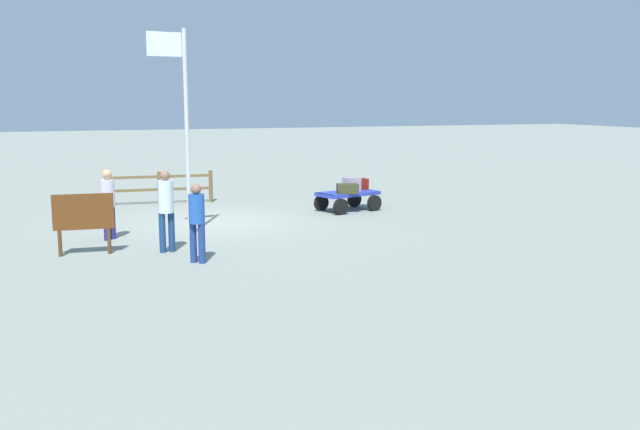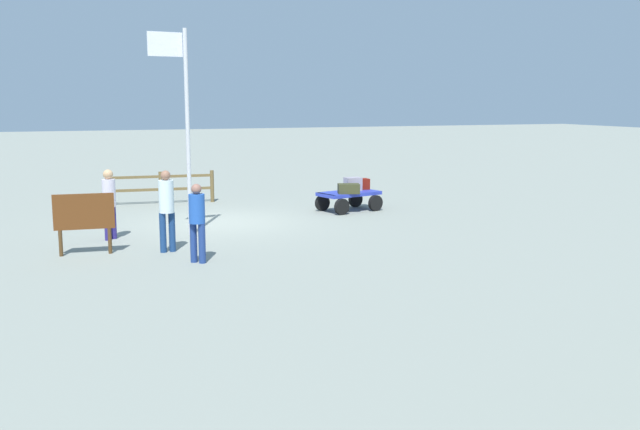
# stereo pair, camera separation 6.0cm
# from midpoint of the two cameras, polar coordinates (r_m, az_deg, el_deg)

# --- Properties ---
(ground_plane) EXTENTS (120.00, 120.00, 0.00)m
(ground_plane) POSITION_cam_midpoint_polar(r_m,az_deg,el_deg) (19.02, -8.17, -0.60)
(ground_plane) COLOR gray
(luggage_cart) EXTENTS (1.96, 1.48, 0.56)m
(luggage_cart) POSITION_cam_midpoint_polar(r_m,az_deg,el_deg) (20.77, 2.13, 1.45)
(luggage_cart) COLOR #2939AE
(luggage_cart) RESTS_ON ground
(suitcase_olive) EXTENTS (0.69, 0.54, 0.28)m
(suitcase_olive) POSITION_cam_midpoint_polar(r_m,az_deg,el_deg) (20.36, 2.15, 2.14)
(suitcase_olive) COLOR #36381F
(suitcase_olive) RESTS_ON luggage_cart
(suitcase_tan) EXTENTS (0.48, 0.37, 0.40)m
(suitcase_tan) POSITION_cam_midpoint_polar(r_m,az_deg,el_deg) (20.98, 2.49, 2.51)
(suitcase_tan) COLOR #968C9A
(suitcase_tan) RESTS_ON luggage_cart
(suitcase_grey) EXTENTS (0.48, 0.33, 0.32)m
(suitcase_grey) POSITION_cam_midpoint_polar(r_m,az_deg,el_deg) (21.31, 3.14, 2.51)
(suitcase_grey) COLOR maroon
(suitcase_grey) RESTS_ON luggage_cart
(worker_lead) EXTENTS (0.43, 0.43, 1.65)m
(worker_lead) POSITION_cam_midpoint_polar(r_m,az_deg,el_deg) (17.11, -16.80, 1.16)
(worker_lead) COLOR navy
(worker_lead) RESTS_ON ground
(worker_trailing) EXTENTS (0.45, 0.45, 1.60)m
(worker_trailing) POSITION_cam_midpoint_polar(r_m,az_deg,el_deg) (14.26, -10.02, -0.24)
(worker_trailing) COLOR navy
(worker_trailing) RESTS_ON ground
(worker_supervisor) EXTENTS (0.36, 0.36, 1.76)m
(worker_supervisor) POSITION_cam_midpoint_polar(r_m,az_deg,el_deg) (15.39, -12.42, 0.75)
(worker_supervisor) COLOR navy
(worker_supervisor) RESTS_ON ground
(flagpole) EXTENTS (0.92, 0.17, 4.87)m
(flagpole) POSITION_cam_midpoint_polar(r_m,az_deg,el_deg) (17.08, -11.16, 7.95)
(flagpole) COLOR silver
(flagpole) RESTS_ON ground
(signboard) EXTENTS (1.23, 0.16, 1.30)m
(signboard) POSITION_cam_midpoint_polar(r_m,az_deg,el_deg) (15.58, -18.65, -0.01)
(signboard) COLOR #4C3319
(signboard) RESTS_ON ground
(wooden_fence) EXTENTS (3.31, 0.39, 1.01)m
(wooden_fence) POSITION_cam_midpoint_polar(r_m,az_deg,el_deg) (22.68, -12.90, 2.33)
(wooden_fence) COLOR brown
(wooden_fence) RESTS_ON ground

